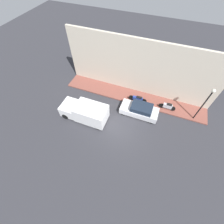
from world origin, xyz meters
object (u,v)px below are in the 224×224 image
object	(u,v)px
parked_car	(140,110)
scooter_silver	(168,106)
motorcycle_blue	(138,99)
streetlamp	(206,100)
delivery_van	(85,112)

from	to	relation	value
parked_car	scooter_silver	bearing A→B (deg)	-59.00
motorcycle_blue	streetlamp	xyz separation A→B (m)	(-0.15, -6.28, 2.41)
motorcycle_blue	scooter_silver	xyz separation A→B (m)	(0.07, -3.37, 0.02)
motorcycle_blue	delivery_van	bearing A→B (deg)	131.42
delivery_van	scooter_silver	world-z (taller)	delivery_van
motorcycle_blue	scooter_silver	world-z (taller)	scooter_silver
delivery_van	scooter_silver	bearing A→B (deg)	-62.51
motorcycle_blue	streetlamp	size ratio (longest dim) A/B	0.50
scooter_silver	streetlamp	xyz separation A→B (m)	(-0.22, -2.91, 2.38)
motorcycle_blue	streetlamp	distance (m)	6.72
motorcycle_blue	scooter_silver	size ratio (longest dim) A/B	1.18
parked_car	streetlamp	world-z (taller)	streetlamp
streetlamp	delivery_van	bearing A→B (deg)	109.90
delivery_van	scooter_silver	xyz separation A→B (m)	(4.17, -8.02, -0.39)
parked_car	delivery_van	distance (m)	5.86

